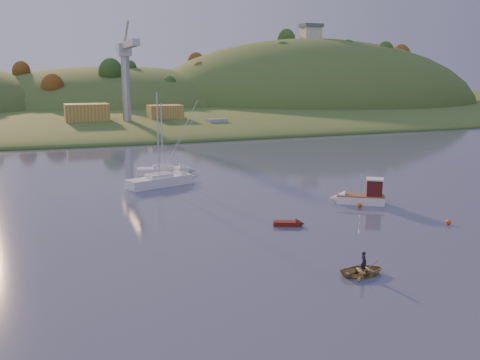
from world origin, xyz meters
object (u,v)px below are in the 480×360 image
object	(u,v)px
sailboat_far	(163,170)
red_tender	(293,224)
fishing_boat	(357,196)
canoe	(363,270)
sailboat_near	(159,180)

from	to	relation	value
sailboat_far	red_tender	size ratio (longest dim) A/B	3.24
fishing_boat	canoe	size ratio (longest dim) A/B	1.87
fishing_boat	sailboat_far	world-z (taller)	sailboat_far
canoe	sailboat_near	bearing A→B (deg)	12.91
fishing_boat	sailboat_far	bearing A→B (deg)	-23.66
fishing_boat	canoe	distance (m)	23.07
fishing_boat	sailboat_far	distance (m)	31.17
sailboat_near	fishing_boat	bearing A→B (deg)	-62.55
canoe	red_tender	size ratio (longest dim) A/B	1.05
sailboat_far	canoe	distance (m)	45.93
fishing_boat	sailboat_near	bearing A→B (deg)	-9.85
fishing_boat	sailboat_near	xyz separation A→B (m)	(-19.55, 17.86, -0.10)
fishing_boat	red_tender	bearing A→B (deg)	60.24
sailboat_near	canoe	size ratio (longest dim) A/B	3.64
red_tender	fishing_boat	bearing A→B (deg)	51.72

